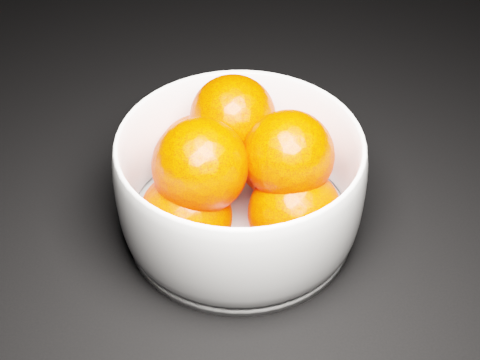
{
  "coord_description": "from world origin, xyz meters",
  "views": [
    {
      "loc": [
        0.18,
        -0.6,
        0.48
      ],
      "look_at": [
        0.21,
        -0.14,
        0.06
      ],
      "focal_mm": 50.0,
      "sensor_mm": 36.0,
      "label": 1
    }
  ],
  "objects": [
    {
      "name": "orange_pile",
      "position": [
        0.21,
        -0.14,
        0.07
      ],
      "size": [
        0.18,
        0.17,
        0.13
      ],
      "color": "#F52700",
      "rests_on": "bowl"
    },
    {
      "name": "bowl",
      "position": [
        0.21,
        -0.14,
        0.06
      ],
      "size": [
        0.23,
        0.23,
        0.11
      ],
      "rotation": [
        0.0,
        0.0,
        -0.05
      ],
      "color": "white",
      "rests_on": "ground"
    },
    {
      "name": "ground",
      "position": [
        0.0,
        0.0,
        0.0
      ],
      "size": [
        3.0,
        3.0,
        0.0
      ],
      "primitive_type": "cube",
      "color": "black",
      "rests_on": "ground"
    }
  ]
}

